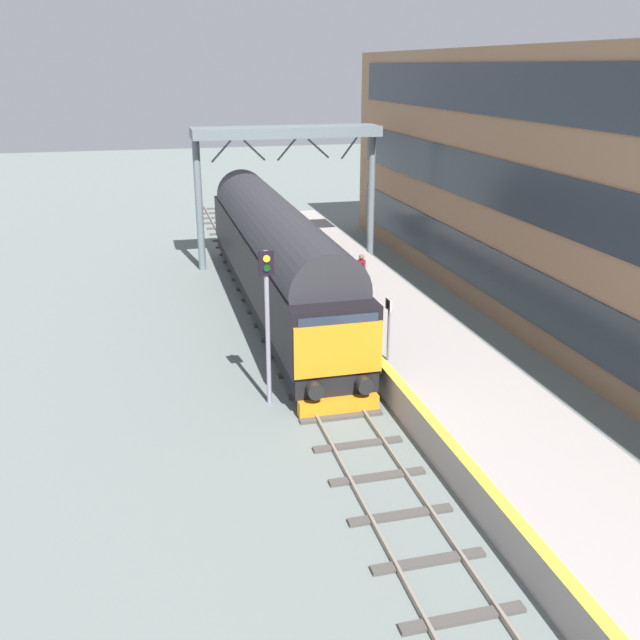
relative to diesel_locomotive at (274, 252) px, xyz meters
The scene contains 9 objects.
ground_plane 6.57m from the diesel_locomotive, 90.01° to the right, with size 140.00×140.00×0.00m, color slate.
track_main 6.55m from the diesel_locomotive, 90.01° to the right, with size 2.50×60.00×0.15m.
station_platform 7.34m from the diesel_locomotive, 59.40° to the right, with size 4.00×44.00×1.01m.
station_building 11.88m from the diesel_locomotive, 23.11° to the right, with size 4.75×38.73×10.48m.
diesel_locomotive is the anchor object (origin of this frame).
signal_post_near 8.95m from the diesel_locomotive, 101.99° to the right, with size 0.44×0.22×4.80m.
platform_number_sign 8.86m from the diesel_locomotive, 77.23° to the right, with size 0.10×0.44×2.02m.
waiting_passenger 3.72m from the diesel_locomotive, 29.54° to the right, with size 0.39×0.50×1.64m.
overhead_footbridge 8.23m from the diesel_locomotive, 73.85° to the left, with size 9.30×2.00×6.95m.
Camera 1 is at (-5.20, -22.15, 9.77)m, focal length 40.00 mm.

